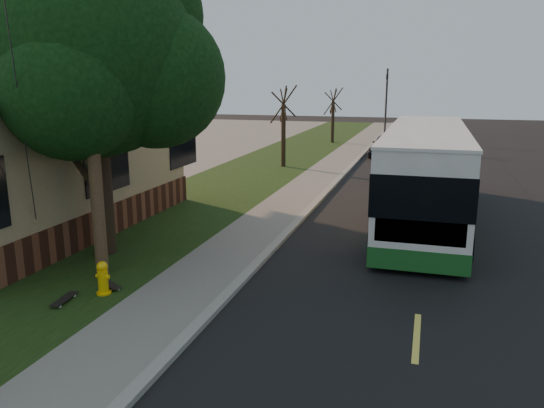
{
  "coord_description": "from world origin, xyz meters",
  "views": [
    {
      "loc": [
        3.99,
        -9.3,
        4.61
      ],
      "look_at": [
        0.21,
        3.41,
        1.5
      ],
      "focal_mm": 35.0,
      "sensor_mm": 36.0,
      "label": 1
    }
  ],
  "objects_px": {
    "leafy_tree": "(96,57)",
    "transit_bus": "(425,172)",
    "bare_tree_near": "(283,128)",
    "skateboard_spare": "(110,284)",
    "distant_car": "(387,145)",
    "utility_pole": "(87,79)",
    "skateboard_main": "(64,299)",
    "bare_tree_far": "(333,116)",
    "traffic_signal": "(386,99)",
    "dumpster": "(77,189)",
    "fire_hydrant": "(103,278)"
  },
  "relations": [
    {
      "from": "transit_bus",
      "to": "bare_tree_far",
      "type": "bearing_deg",
      "value": 108.02
    },
    {
      "from": "bare_tree_near",
      "to": "dumpster",
      "type": "height_order",
      "value": "bare_tree_near"
    },
    {
      "from": "bare_tree_near",
      "to": "bare_tree_far",
      "type": "relative_size",
      "value": 1.07
    },
    {
      "from": "bare_tree_far",
      "to": "skateboard_spare",
      "type": "xyz_separation_m",
      "value": [
        0.29,
        -29.61,
        -1.88
      ]
    },
    {
      "from": "skateboard_main",
      "to": "utility_pole",
      "type": "bearing_deg",
      "value": 95.79
    },
    {
      "from": "distant_car",
      "to": "utility_pole",
      "type": "bearing_deg",
      "value": -94.21
    },
    {
      "from": "fire_hydrant",
      "to": "bare_tree_near",
      "type": "height_order",
      "value": "bare_tree_near"
    },
    {
      "from": "transit_bus",
      "to": "dumpster",
      "type": "distance_m",
      "value": 12.38
    },
    {
      "from": "fire_hydrant",
      "to": "transit_bus",
      "type": "distance_m",
      "value": 10.98
    },
    {
      "from": "fire_hydrant",
      "to": "bare_tree_near",
      "type": "xyz_separation_m",
      "value": [
        -0.9,
        18.0,
        1.72
      ]
    },
    {
      "from": "utility_pole",
      "to": "skateboard_spare",
      "type": "bearing_deg",
      "value": -45.22
    },
    {
      "from": "transit_bus",
      "to": "skateboard_spare",
      "type": "xyz_separation_m",
      "value": [
        -6.62,
        -8.36,
        -1.53
      ]
    },
    {
      "from": "skateboard_spare",
      "to": "bare_tree_far",
      "type": "bearing_deg",
      "value": 90.57
    },
    {
      "from": "bare_tree_near",
      "to": "skateboard_main",
      "type": "bearing_deg",
      "value": -88.9
    },
    {
      "from": "transit_bus",
      "to": "distant_car",
      "type": "bearing_deg",
      "value": 98.95
    },
    {
      "from": "transit_bus",
      "to": "fire_hydrant",
      "type": "bearing_deg",
      "value": -126.66
    },
    {
      "from": "fire_hydrant",
      "to": "transit_bus",
      "type": "height_order",
      "value": "transit_bus"
    },
    {
      "from": "bare_tree_far",
      "to": "utility_pole",
      "type": "bearing_deg",
      "value": -90.6
    },
    {
      "from": "transit_bus",
      "to": "distant_car",
      "type": "relative_size",
      "value": 2.78
    },
    {
      "from": "leafy_tree",
      "to": "transit_bus",
      "type": "height_order",
      "value": "leafy_tree"
    },
    {
      "from": "transit_bus",
      "to": "skateboard_main",
      "type": "bearing_deg",
      "value": -127.0
    },
    {
      "from": "fire_hydrant",
      "to": "distant_car",
      "type": "height_order",
      "value": "distant_car"
    },
    {
      "from": "fire_hydrant",
      "to": "traffic_signal",
      "type": "relative_size",
      "value": 0.13
    },
    {
      "from": "utility_pole",
      "to": "skateboard_main",
      "type": "distance_m",
      "value": 4.78
    },
    {
      "from": "utility_pole",
      "to": "fire_hydrant",
      "type": "bearing_deg",
      "value": -54.62
    },
    {
      "from": "skateboard_main",
      "to": "bare_tree_far",
      "type": "bearing_deg",
      "value": 89.73
    },
    {
      "from": "fire_hydrant",
      "to": "distant_car",
      "type": "relative_size",
      "value": 0.18
    },
    {
      "from": "traffic_signal",
      "to": "dumpster",
      "type": "bearing_deg",
      "value": -108.01
    },
    {
      "from": "leafy_tree",
      "to": "bare_tree_near",
      "type": "relative_size",
      "value": 1.81
    },
    {
      "from": "skateboard_main",
      "to": "dumpster",
      "type": "distance_m",
      "value": 9.15
    },
    {
      "from": "fire_hydrant",
      "to": "bare_tree_far",
      "type": "bearing_deg",
      "value": 90.76
    },
    {
      "from": "leafy_tree",
      "to": "skateboard_main",
      "type": "bearing_deg",
      "value": -72.5
    },
    {
      "from": "traffic_signal",
      "to": "distant_car",
      "type": "height_order",
      "value": "traffic_signal"
    },
    {
      "from": "bare_tree_far",
      "to": "leafy_tree",
      "type": "bearing_deg",
      "value": -92.45
    },
    {
      "from": "bare_tree_far",
      "to": "skateboard_main",
      "type": "relative_size",
      "value": 4.84
    },
    {
      "from": "utility_pole",
      "to": "dumpster",
      "type": "distance_m",
      "value": 8.68
    },
    {
      "from": "fire_hydrant",
      "to": "skateboard_spare",
      "type": "relative_size",
      "value": 0.95
    },
    {
      "from": "skateboard_main",
      "to": "skateboard_spare",
      "type": "height_order",
      "value": "skateboard_main"
    },
    {
      "from": "bare_tree_near",
      "to": "skateboard_spare",
      "type": "relative_size",
      "value": 5.54
    },
    {
      "from": "utility_pole",
      "to": "skateboard_spare",
      "type": "xyz_separation_m",
      "value": [
        0.6,
        -0.6,
        -4.51
      ]
    },
    {
      "from": "fire_hydrant",
      "to": "leafy_tree",
      "type": "bearing_deg",
      "value": 120.67
    },
    {
      "from": "utility_pole",
      "to": "traffic_signal",
      "type": "height_order",
      "value": "utility_pole"
    },
    {
      "from": "fire_hydrant",
      "to": "bare_tree_near",
      "type": "bearing_deg",
      "value": 92.86
    },
    {
      "from": "utility_pole",
      "to": "leafy_tree",
      "type": "distance_m",
      "value": 1.94
    },
    {
      "from": "fire_hydrant",
      "to": "skateboard_main",
      "type": "xyz_separation_m",
      "value": [
        -0.54,
        -0.61,
        -0.31
      ]
    },
    {
      "from": "transit_bus",
      "to": "distant_car",
      "type": "xyz_separation_m",
      "value": [
        -2.41,
        15.32,
        -0.95
      ]
    },
    {
      "from": "transit_bus",
      "to": "skateboard_spare",
      "type": "bearing_deg",
      "value": -128.37
    },
    {
      "from": "distant_car",
      "to": "fire_hydrant",
      "type": "bearing_deg",
      "value": -92.11
    },
    {
      "from": "bare_tree_near",
      "to": "dumpster",
      "type": "relative_size",
      "value": 2.72
    },
    {
      "from": "dumpster",
      "to": "bare_tree_far",
      "type": "bearing_deg",
      "value": 77.06
    }
  ]
}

